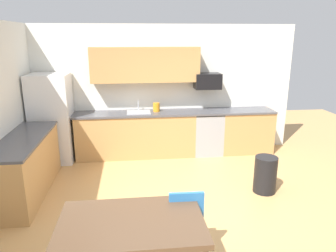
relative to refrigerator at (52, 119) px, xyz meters
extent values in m
plane|color=tan|center=(2.18, -2.22, -0.88)|extent=(12.00, 12.00, 0.00)
cube|color=silver|center=(2.18, 0.43, 0.47)|extent=(5.80, 0.10, 2.70)
cube|color=tan|center=(1.65, 0.08, -0.43)|extent=(2.44, 0.60, 0.90)
cube|color=tan|center=(4.03, 0.08, -0.43)|extent=(1.11, 0.60, 0.90)
cube|color=tan|center=(-0.12, -1.42, -0.43)|extent=(0.60, 2.00, 0.90)
cube|color=#4C4C51|center=(2.18, 0.08, 0.04)|extent=(4.80, 0.64, 0.04)
cube|color=#4C4C51|center=(-0.12, -1.42, 0.04)|extent=(0.64, 2.00, 0.04)
cube|color=tan|center=(1.88, 0.21, 1.02)|extent=(2.20, 0.34, 0.70)
cube|color=white|center=(0.00, 0.00, 0.00)|extent=(0.76, 0.70, 1.76)
cube|color=#999BA0|center=(3.17, 0.08, -0.44)|extent=(0.60, 0.60, 0.88)
cube|color=black|center=(3.17, 0.08, 0.02)|extent=(0.60, 0.60, 0.03)
cube|color=black|center=(3.17, 0.18, 0.67)|extent=(0.54, 0.36, 0.32)
cube|color=#A5A8AD|center=(1.72, 0.08, 0.00)|extent=(0.48, 0.40, 0.14)
cylinder|color=#B2B5BA|center=(1.72, 0.26, 0.16)|extent=(0.02, 0.02, 0.24)
cube|color=brown|center=(1.55, -3.63, -0.15)|extent=(1.40, 0.90, 0.06)
cylinder|color=brown|center=(0.91, -3.24, -0.53)|extent=(0.05, 0.05, 0.70)
cylinder|color=brown|center=(2.19, -3.24, -0.53)|extent=(0.05, 0.05, 0.70)
cube|color=#2D72B7|center=(2.14, -3.49, -0.43)|extent=(0.41, 0.41, 0.05)
cube|color=#2D72B7|center=(2.14, -3.31, -0.23)|extent=(0.38, 0.05, 0.40)
cylinder|color=#B2B2B7|center=(1.97, -3.31, -0.67)|extent=(0.03, 0.03, 0.42)
cylinder|color=#B2B2B7|center=(2.31, -3.32, -0.67)|extent=(0.03, 0.03, 0.42)
cylinder|color=black|center=(3.70, -1.81, -0.58)|extent=(0.36, 0.36, 0.60)
cylinder|color=orange|center=(2.09, 0.13, 0.14)|extent=(0.14, 0.14, 0.20)
camera|label=1|loc=(1.59, -6.32, 1.58)|focal=33.95mm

